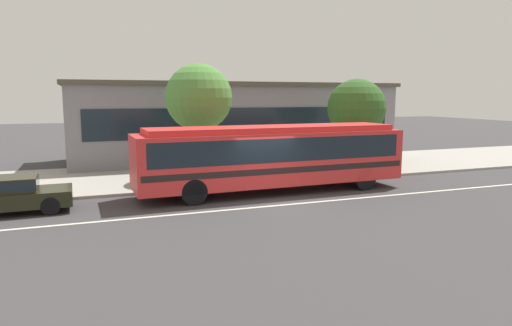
{
  "coord_description": "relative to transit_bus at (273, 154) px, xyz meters",
  "views": [
    {
      "loc": [
        -6.57,
        -16.21,
        4.07
      ],
      "look_at": [
        0.05,
        1.51,
        1.3
      ],
      "focal_mm": 32.07,
      "sensor_mm": 36.0,
      "label": 1
    }
  ],
  "objects": [
    {
      "name": "bus_stop_sign",
      "position": [
        3.93,
        1.78,
        0.13
      ],
      "size": [
        0.09,
        0.44,
        2.59
      ],
      "color": "gray",
      "rests_on": "sidewalk_slab"
    },
    {
      "name": "transit_bus",
      "position": [
        0.0,
        0.0,
        0.0
      ],
      "size": [
        11.62,
        2.72,
        2.83
      ],
      "color": "red",
      "rests_on": "ground_plane"
    },
    {
      "name": "street_tree_mid_block",
      "position": [
        6.46,
        3.72,
        1.77
      ],
      "size": [
        3.16,
        3.16,
        4.89
      ],
      "color": "brown",
      "rests_on": "sidewalk_slab"
    },
    {
      "name": "pedestrian_standing_by_tree",
      "position": [
        2.26,
        3.44,
        -0.53
      ],
      "size": [
        0.35,
        0.35,
        1.71
      ],
      "color": "#22374A",
      "rests_on": "sidewalk_slab"
    },
    {
      "name": "ground_plane",
      "position": [
        -0.83,
        -1.54,
        -1.65
      ],
      "size": [
        120.0,
        120.0,
        0.0
      ],
      "primitive_type": "plane",
      "color": "#3C3A3C"
    },
    {
      "name": "station_building",
      "position": [
        1.72,
        10.84,
        0.82
      ],
      "size": [
        20.65,
        7.19,
        4.91
      ],
      "color": "gray",
      "rests_on": "ground_plane"
    },
    {
      "name": "pedestrian_waiting_near_sign",
      "position": [
        -4.95,
        3.35,
        -0.59
      ],
      "size": [
        0.42,
        0.42,
        1.61
      ],
      "color": "#72654D",
      "rests_on": "sidewalk_slab"
    },
    {
      "name": "sidewalk_slab",
      "position": [
        -0.83,
        5.35,
        -1.59
      ],
      "size": [
        60.0,
        8.0,
        0.12
      ],
      "primitive_type": "cube",
      "color": "#A29D95",
      "rests_on": "ground_plane"
    },
    {
      "name": "pedestrian_walking_along_curb",
      "position": [
        -3.76,
        1.85,
        -0.5
      ],
      "size": [
        0.37,
        0.37,
        1.76
      ],
      "color": "#2F2E4D",
      "rests_on": "sidewalk_slab"
    },
    {
      "name": "street_tree_near_stop",
      "position": [
        -2.24,
        3.91,
        2.34
      ],
      "size": [
        3.22,
        3.22,
        5.5
      ],
      "color": "brown",
      "rests_on": "sidewalk_slab"
    },
    {
      "name": "sedan_behind_bus",
      "position": [
        -10.15,
        -0.11,
        -0.92
      ],
      "size": [
        4.24,
        1.85,
        1.29
      ],
      "color": "black",
      "rests_on": "ground_plane"
    },
    {
      "name": "lane_stripe_center",
      "position": [
        -0.83,
        -2.34,
        -1.64
      ],
      "size": [
        56.0,
        0.16,
        0.01
      ],
      "primitive_type": "cube",
      "color": "silver",
      "rests_on": "ground_plane"
    }
  ]
}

